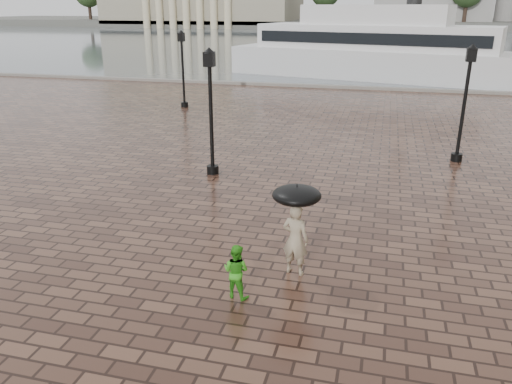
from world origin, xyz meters
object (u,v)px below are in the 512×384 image
(street_lamps, at_px, (271,90))
(adult_pedestrian, at_px, (295,240))
(child_pedestrian, at_px, (236,271))
(ferry_near, at_px, (374,48))

(street_lamps, distance_m, adult_pedestrian, 12.42)
(child_pedestrian, distance_m, ferry_near, 36.69)
(adult_pedestrian, distance_m, ferry_near, 35.35)
(adult_pedestrian, bearing_deg, ferry_near, -77.77)
(adult_pedestrian, relative_size, ferry_near, 0.07)
(ferry_near, bearing_deg, adult_pedestrian, -76.72)
(adult_pedestrian, height_order, child_pedestrian, adult_pedestrian)
(street_lamps, relative_size, child_pedestrian, 12.72)
(street_lamps, bearing_deg, adult_pedestrian, -74.54)
(street_lamps, height_order, ferry_near, ferry_near)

